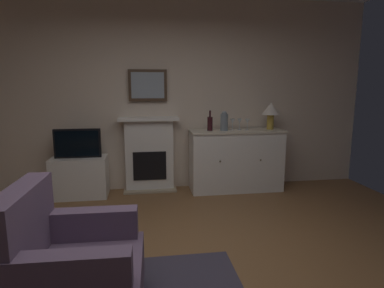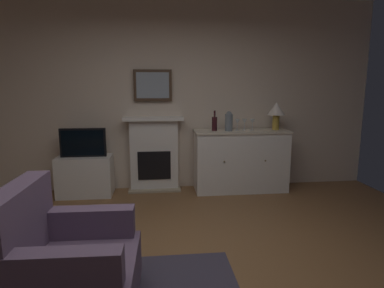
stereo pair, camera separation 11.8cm
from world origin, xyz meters
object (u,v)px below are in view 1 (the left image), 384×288
object	(u,v)px
wine_glass_left	(233,122)
table_lamp	(271,110)
tv_cabinet	(80,177)
framed_picture	(148,85)
tv_set	(78,143)
wine_glass_right	(247,122)
wine_bottle	(210,123)
armchair	(69,267)
vase_decorative	(224,121)
wine_glass_center	(240,122)
fireplace_unit	(149,154)
sideboard_cabinet	(236,160)

from	to	relation	value
wine_glass_left	table_lamp	bearing A→B (deg)	0.82
tv_cabinet	table_lamp	bearing A→B (deg)	-0.31
framed_picture	tv_set	distance (m)	1.27
wine_glass_right	tv_set	world-z (taller)	wine_glass_right
framed_picture	wine_bottle	distance (m)	1.05
tv_set	armchair	xyz separation A→B (m)	(0.41, -2.51, -0.38)
framed_picture	wine_glass_left	size ratio (longest dim) A/B	3.33
wine_bottle	wine_glass_right	distance (m)	0.56
wine_glass_right	armchair	xyz separation A→B (m)	(-1.99, -2.50, -0.65)
table_lamp	armchair	size ratio (longest dim) A/B	0.43
vase_decorative	tv_set	world-z (taller)	vase_decorative
wine_bottle	vase_decorative	xyz separation A→B (m)	(0.20, -0.03, 0.03)
wine_glass_left	wine_glass_right	distance (m)	0.22
wine_glass_center	wine_glass_right	distance (m)	0.11
wine_glass_right	armchair	bearing A→B (deg)	-128.59
vase_decorative	tv_cabinet	size ratio (longest dim) A/B	0.37
table_lamp	wine_glass_center	xyz separation A→B (m)	(-0.47, 0.00, -0.16)
wine_glass_right	vase_decorative	size ratio (longest dim) A/B	0.59
fireplace_unit	wine_glass_right	size ratio (longest dim) A/B	6.67
fireplace_unit	tv_set	world-z (taller)	fireplace_unit
sideboard_cabinet	wine_glass_left	xyz separation A→B (m)	(-0.07, -0.01, 0.57)
wine_glass_center	vase_decorative	distance (m)	0.25
table_lamp	tv_cabinet	xyz separation A→B (m)	(-2.76, 0.02, -0.90)
vase_decorative	armchair	xyz separation A→B (m)	(-1.64, -2.47, -0.66)
table_lamp	wine_glass_right	bearing A→B (deg)	-176.28
vase_decorative	tv_cabinet	world-z (taller)	vase_decorative
framed_picture	wine_bottle	bearing A→B (deg)	-15.68
framed_picture	wine_glass_left	world-z (taller)	framed_picture
wine_glass_left	wine_glass_center	xyz separation A→B (m)	(0.11, 0.01, 0.00)
wine_glass_center	tv_cabinet	distance (m)	2.41
fireplace_unit	tv_cabinet	xyz separation A→B (m)	(-0.97, -0.16, -0.26)
wine_glass_left	wine_glass_right	xyz separation A→B (m)	(0.22, -0.02, 0.00)
wine_glass_left	sideboard_cabinet	bearing A→B (deg)	6.99
wine_glass_left	armchair	distance (m)	3.14
fireplace_unit	wine_bottle	world-z (taller)	wine_bottle
table_lamp	wine_glass_right	xyz separation A→B (m)	(-0.36, -0.02, -0.16)
tv_cabinet	wine_glass_right	bearing A→B (deg)	-0.92
fireplace_unit	wine_bottle	bearing A→B (deg)	-12.88
vase_decorative	tv_set	bearing A→B (deg)	178.83
wine_glass_center	fireplace_unit	bearing A→B (deg)	172.47
fireplace_unit	framed_picture	xyz separation A→B (m)	(-0.00, 0.05, 1.00)
wine_glass_center	framed_picture	bearing A→B (deg)	170.54
wine_glass_center	tv_cabinet	xyz separation A→B (m)	(-2.29, 0.01, -0.75)
table_lamp	armchair	xyz separation A→B (m)	(-2.35, -2.52, -0.80)
table_lamp	tv_set	xyz separation A→B (m)	(-2.76, -0.01, -0.42)
vase_decorative	tv_cabinet	distance (m)	2.19
framed_picture	vase_decorative	world-z (taller)	framed_picture
sideboard_cabinet	tv_cabinet	world-z (taller)	sideboard_cabinet
wine_glass_right	framed_picture	bearing A→B (deg)	170.22
wine_glass_center	tv_set	size ratio (longest dim) A/B	0.27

